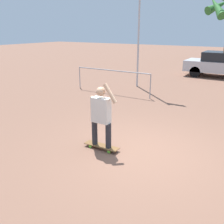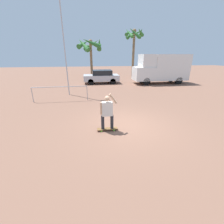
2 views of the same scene
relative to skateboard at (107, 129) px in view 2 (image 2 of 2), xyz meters
The scene contains 9 objects.
ground_plane 1.02m from the skateboard, 21.23° to the left, with size 80.00×80.00×0.00m, color brown.
skateboard is the anchor object (origin of this frame).
person_skateboarder 0.87m from the skateboard, behind, with size 0.73×0.22×1.60m.
camper_van 13.47m from the skateboard, 54.77° to the left, with size 6.24×2.08×3.25m.
parked_car_silver 12.07m from the skateboard, 86.26° to the left, with size 4.07×1.93×1.52m.
palm_tree_near_van 19.84m from the skateboard, 70.68° to the left, with size 3.08×3.06×6.91m.
palm_tree_center_background 20.72m from the skateboard, 90.70° to the left, with size 4.11×4.34×5.79m.
flagpole 8.48m from the skateboard, 108.94° to the left, with size 0.82×0.12×7.89m.
plaza_railing_segment 5.82m from the skateboard, 118.90° to the left, with size 3.86×0.05×1.08m.
Camera 2 is at (-1.65, -6.31, 3.16)m, focal length 24.00 mm.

